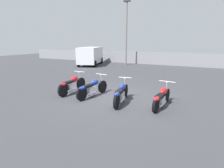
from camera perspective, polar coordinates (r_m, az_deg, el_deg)
The scene contains 8 objects.
ground_plane at distance 8.54m, azimuth 0.15°, elevation -4.17°, with size 60.00×60.00×0.00m, color #38383D.
fence_back at distance 20.93m, azimuth 16.67°, elevation 7.88°, with size 40.00×0.04×1.44m.
light_pole_left at distance 20.30m, azimuth 4.74°, elevation 17.97°, with size 0.70×0.35×6.99m.
motorcycle_slot_0 at distance 9.25m, azimuth -12.89°, elevation -0.22°, with size 0.66×2.13×1.05m.
motorcycle_slot_1 at distance 8.51m, azimuth -6.52°, elevation -1.39°, with size 0.67×2.21×1.01m.
motorcycle_slot_2 at distance 7.57m, azimuth 3.01°, elevation -3.14°, with size 0.64×2.13×1.02m.
motorcycle_slot_3 at distance 7.40m, azimuth 15.92°, elevation -4.24°, with size 0.70×2.07×0.95m.
parked_van at distance 20.37m, azimuth -6.98°, elevation 9.34°, with size 3.26×5.01×2.01m.
Camera 1 is at (3.61, -7.28, 2.61)m, focal length 28.00 mm.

